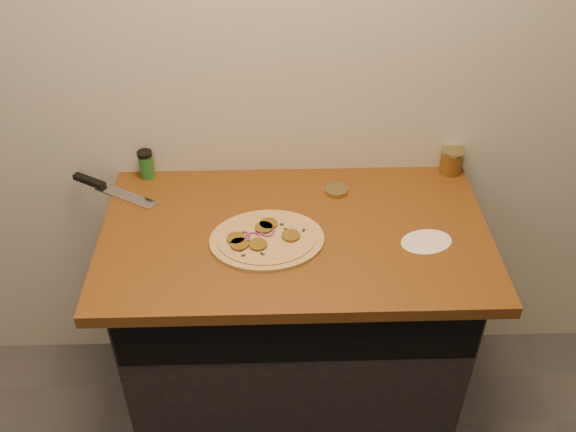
{
  "coord_description": "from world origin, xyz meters",
  "views": [
    {
      "loc": [
        -0.07,
        -0.1,
        2.17
      ],
      "look_at": [
        -0.02,
        1.42,
        0.95
      ],
      "focal_mm": 40.0,
      "sensor_mm": 36.0,
      "label": 1
    }
  ],
  "objects_px": {
    "salsa_jar": "(452,161)",
    "spice_shaker": "(146,164)",
    "pizza": "(266,239)",
    "chefs_knife": "(106,188)"
  },
  "relations": [
    {
      "from": "chefs_knife",
      "to": "spice_shaker",
      "type": "distance_m",
      "value": 0.15
    },
    {
      "from": "spice_shaker",
      "to": "chefs_knife",
      "type": "bearing_deg",
      "value": -150.85
    },
    {
      "from": "pizza",
      "to": "spice_shaker",
      "type": "relative_size",
      "value": 3.68
    },
    {
      "from": "pizza",
      "to": "spice_shaker",
      "type": "bearing_deg",
      "value": 139.04
    },
    {
      "from": "salsa_jar",
      "to": "spice_shaker",
      "type": "bearing_deg",
      "value": -180.0
    },
    {
      "from": "pizza",
      "to": "spice_shaker",
      "type": "xyz_separation_m",
      "value": [
        -0.4,
        0.35,
        0.04
      ]
    },
    {
      "from": "salsa_jar",
      "to": "spice_shaker",
      "type": "distance_m",
      "value": 1.04
    },
    {
      "from": "pizza",
      "to": "salsa_jar",
      "type": "xyz_separation_m",
      "value": [
        0.64,
        0.35,
        0.04
      ]
    },
    {
      "from": "chefs_knife",
      "to": "salsa_jar",
      "type": "height_order",
      "value": "salsa_jar"
    },
    {
      "from": "pizza",
      "to": "chefs_knife",
      "type": "bearing_deg",
      "value": 152.26
    }
  ]
}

